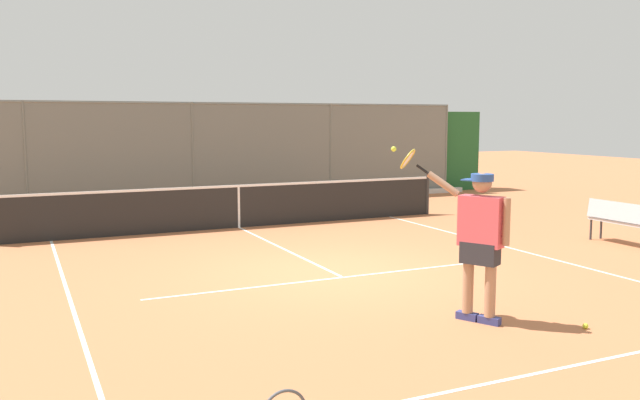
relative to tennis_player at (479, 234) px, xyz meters
name	(u,v)px	position (x,y,z in m)	size (l,w,h in m)	color
ground_plane	(332,272)	(0.46, -3.05, -1.07)	(60.00, 60.00, 0.00)	#B76B42
court_line_markings	(352,281)	(0.46, -2.37, -1.06)	(7.86, 9.40, 0.01)	white
fence_backdrop	(187,158)	(0.46, -12.51, 0.25)	(19.94, 1.37, 2.88)	slate
tennis_net	(239,206)	(0.46, -7.81, -0.57)	(10.11, 0.09, 1.07)	#2D2D2D
tennis_player	(479,234)	(0.00, 0.00, 0.00)	(0.96, 1.20, 2.08)	navy
tennis_ball_mid_court	(585,326)	(-0.97, 0.76, -1.03)	(0.07, 0.07, 0.07)	#CCDB33
courtside_bench	(619,218)	(-5.59, -2.82, -0.55)	(0.40, 1.30, 0.84)	#B7B7BC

